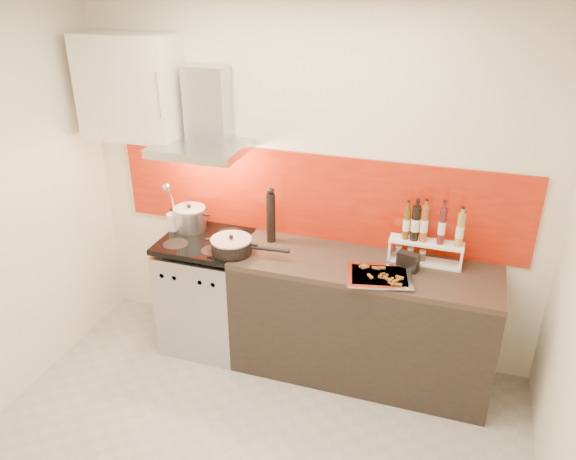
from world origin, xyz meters
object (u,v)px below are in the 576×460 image
(saute_pan, at_px, (232,245))
(pepper_mill, at_px, (271,216))
(counter, at_px, (362,320))
(stock_pot, at_px, (190,218))
(baking_tray, at_px, (380,276))
(range_stove, at_px, (208,293))

(saute_pan, height_order, pepper_mill, pepper_mill)
(counter, xyz_separation_m, stock_pot, (-1.36, 0.11, 0.55))
(saute_pan, bearing_deg, baking_tray, -1.27)
(counter, xyz_separation_m, saute_pan, (-0.91, -0.13, 0.51))
(counter, relative_size, stock_pot, 7.44)
(stock_pot, distance_m, pepper_mill, 0.65)
(range_stove, relative_size, pepper_mill, 2.18)
(counter, bearing_deg, baking_tray, -51.76)
(counter, distance_m, saute_pan, 1.05)
(counter, distance_m, baking_tray, 0.51)
(range_stove, xyz_separation_m, counter, (1.20, 0.00, 0.01))
(range_stove, relative_size, stock_pot, 3.76)
(stock_pot, xyz_separation_m, saute_pan, (0.45, -0.24, -0.04))
(range_stove, distance_m, counter, 1.20)
(range_stove, xyz_separation_m, baking_tray, (1.32, -0.15, 0.47))
(saute_pan, xyz_separation_m, pepper_mill, (0.19, 0.26, 0.14))
(stock_pot, relative_size, pepper_mill, 0.58)
(range_stove, distance_m, pepper_mill, 0.83)
(saute_pan, height_order, baking_tray, saute_pan)
(pepper_mill, bearing_deg, stock_pot, -177.98)
(range_stove, height_order, saute_pan, saute_pan)
(pepper_mill, xyz_separation_m, baking_tray, (0.84, -0.29, -0.19))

